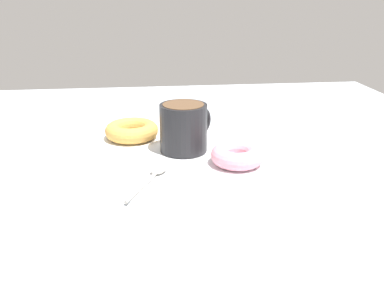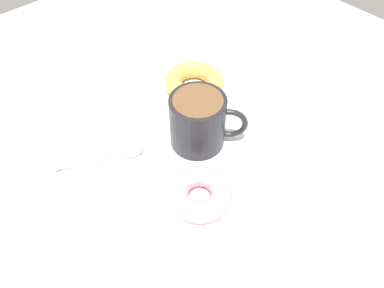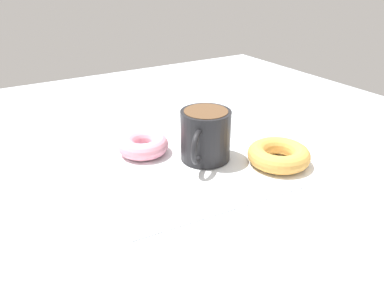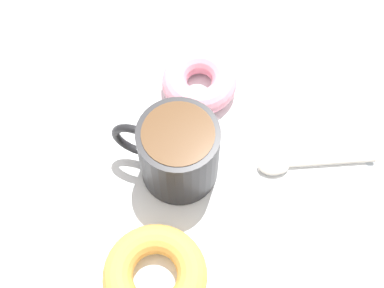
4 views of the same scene
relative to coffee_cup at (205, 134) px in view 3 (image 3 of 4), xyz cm
name	(u,v)px [view 3 (image 3 of 4)]	position (x,y,z in cm)	size (l,w,h in cm)	color
ground_plane	(188,157)	(-1.04, 4.16, -5.84)	(120.00, 120.00, 2.00)	#B2BCC6
napkin	(192,155)	(-1.14, 2.47, -4.69)	(34.85, 34.85, 0.30)	white
coffee_cup	(205,134)	(0.00, 0.00, 0.00)	(10.31, 9.82, 8.78)	black
donut_near_cup	(143,145)	(-8.29, 7.57, -3.01)	(9.06, 9.06, 3.05)	pink
donut_far	(279,155)	(9.73, -8.00, -2.99)	(10.59, 10.59, 3.08)	gold
spoon	(199,127)	(5.97, 11.28, -4.14)	(7.15, 12.85, 0.90)	#B7B2A8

